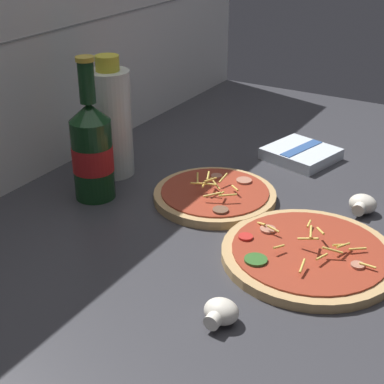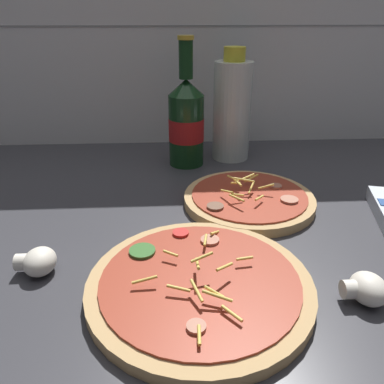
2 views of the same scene
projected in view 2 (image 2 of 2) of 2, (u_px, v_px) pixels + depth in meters
counter_slab at (212, 242)px, 56.84cm from camera, size 160.00×90.00×2.50cm
tile_backsplash at (194, 26)px, 85.22cm from camera, size 160.00×1.13×60.00cm
pizza_near at (200, 284)px, 44.90cm from camera, size 27.09×27.09×5.22cm
pizza_far at (249, 199)px, 65.19cm from camera, size 22.62×22.62×4.99cm
beer_bottle at (186, 121)px, 78.89cm from camera, size 7.54×7.54×26.32cm
oil_bottle at (232, 110)px, 81.82cm from camera, size 8.25×8.25×23.97cm
mushroom_left at (366, 289)px, 42.94cm from camera, size 5.13×4.88×3.42cm
mushroom_right at (38, 262)px, 47.66cm from camera, size 5.03×4.79×3.35cm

